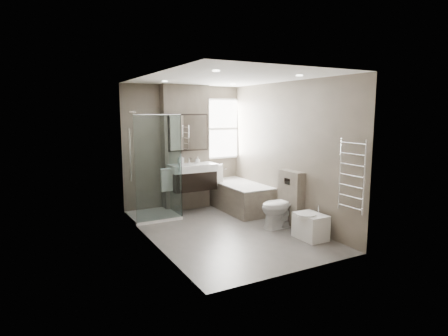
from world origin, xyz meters
TOP-DOWN VIEW (x-y plane):
  - room at (0.00, 0.00)m, footprint 2.70×3.90m
  - vanity_pier at (0.00, 1.77)m, footprint 1.00×0.25m
  - vanity at (0.00, 1.43)m, footprint 0.95×0.47m
  - mirror_cabinet at (0.00, 1.61)m, footprint 0.86×0.08m
  - towel_left at (-0.56, 1.40)m, footprint 0.24×0.06m
  - towel_right at (0.56, 1.40)m, footprint 0.24×0.06m
  - shower_enclosure at (-0.75, 1.35)m, footprint 0.90×0.90m
  - bathtub at (0.92, 1.10)m, footprint 0.75×1.60m
  - window at (0.90, 1.88)m, footprint 0.98×0.06m
  - toilet at (0.97, -0.27)m, footprint 0.81×0.50m
  - cistern_box at (1.21, -0.25)m, footprint 0.19×0.55m
  - bidet at (1.01, -1.01)m, footprint 0.45×0.52m
  - towel_radiator at (1.25, -1.60)m, footprint 0.03×0.49m
  - soap_bottle_a at (-0.23, 1.47)m, footprint 0.10×0.10m
  - soap_bottle_b at (0.15, 1.50)m, footprint 0.10×0.10m

SIDE VIEW (x-z plane):
  - bidet at x=1.01m, z-range -0.05..0.49m
  - bathtub at x=0.92m, z-range 0.03..0.60m
  - toilet at x=0.97m, z-range 0.00..0.79m
  - shower_enclosure at x=-0.75m, z-range -0.51..1.49m
  - cistern_box at x=1.21m, z-range 0.00..1.00m
  - towel_left at x=-0.56m, z-range 0.50..0.94m
  - towel_right at x=0.56m, z-range 0.50..0.94m
  - vanity at x=0.00m, z-range 0.41..1.07m
  - soap_bottle_b at x=0.15m, z-range 1.00..1.13m
  - soap_bottle_a at x=-0.23m, z-range 1.00..1.21m
  - towel_radiator at x=1.25m, z-range 0.57..1.67m
  - room at x=0.00m, z-range -0.05..2.65m
  - vanity_pier at x=0.00m, z-range 0.00..2.60m
  - mirror_cabinet at x=0.00m, z-range 1.25..2.01m
  - window at x=0.90m, z-range 1.01..2.34m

